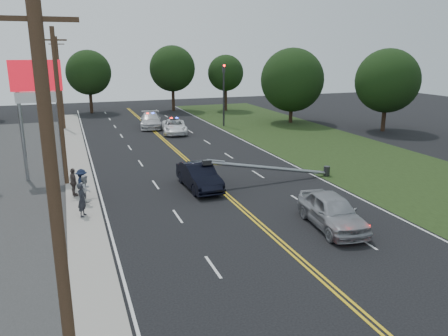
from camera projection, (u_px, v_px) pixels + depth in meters
name	position (u px, v px, depth m)	size (l,w,h in m)	color
ground	(273.00, 236.00, 20.95)	(120.00, 120.00, 0.00)	black
sidewalk	(81.00, 192.00, 27.26)	(1.80, 70.00, 0.12)	gray
grass_verge	(371.00, 163.00, 34.45)	(12.00, 80.00, 0.01)	black
centerline_yellow	(209.00, 179.00, 30.02)	(0.36, 80.00, 0.00)	gold
pylon_sign	(37.00, 91.00, 28.64)	(3.20, 0.35, 8.00)	gray
traffic_signal	(224.00, 90.00, 49.79)	(0.28, 0.41, 7.05)	#2D2D30
fallen_streetlight	(277.00, 168.00, 29.34)	(9.36, 0.44, 1.91)	#2D2D30
utility_pole_near	(57.00, 221.00, 9.34)	(1.60, 0.28, 10.00)	#382619
utility_pole_mid	(60.00, 108.00, 27.49)	(1.60, 0.28, 10.00)	#382619
utility_pole_far	(60.00, 83.00, 47.46)	(1.60, 0.28, 10.00)	#382619
tree_6	(89.00, 73.00, 60.06)	(6.12, 6.12, 8.64)	black
tree_7	(172.00, 69.00, 62.20)	(6.47, 6.47, 9.25)	black
tree_8	(226.00, 73.00, 62.65)	(5.14, 5.14, 7.96)	black
tree_9	(292.00, 80.00, 52.14)	(7.53, 7.53, 8.89)	black
tree_13	(387.00, 81.00, 46.44)	(6.76, 6.76, 8.81)	black
crashed_sedan	(199.00, 176.00, 27.88)	(1.72, 4.92, 1.62)	black
waiting_sedan	(332.00, 211.00, 21.74)	(2.02, 5.01, 1.71)	#9B9DA3
emergency_a	(174.00, 127.00, 46.36)	(2.43, 5.26, 1.46)	white
emergency_b	(151.00, 120.00, 49.79)	(2.31, 5.69, 1.65)	silver
bystander_a	(82.00, 200.00, 22.88)	(0.66, 0.43, 1.80)	#25262D
bystander_b	(86.00, 189.00, 24.74)	(0.83, 0.64, 1.70)	#ABABB0
bystander_c	(82.00, 184.00, 25.72)	(1.13, 0.65, 1.76)	#161F38
bystander_d	(74.00, 182.00, 26.06)	(1.01, 0.42, 1.72)	#5C4D49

